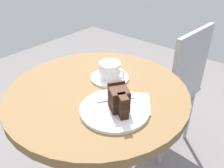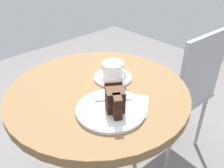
# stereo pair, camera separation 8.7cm
# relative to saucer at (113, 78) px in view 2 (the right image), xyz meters

# --- Properties ---
(cafe_table) EXTENTS (0.71, 0.71, 0.75)m
(cafe_table) POSITION_rel_saucer_xyz_m (0.02, -0.10, -0.14)
(cafe_table) COLOR brown
(cafe_table) RESTS_ON ground
(saucer) EXTENTS (0.16, 0.16, 0.01)m
(saucer) POSITION_rel_saucer_xyz_m (0.00, 0.00, 0.00)
(saucer) COLOR white
(saucer) RESTS_ON cafe_table
(coffee_cup) EXTENTS (0.12, 0.09, 0.07)m
(coffee_cup) POSITION_rel_saucer_xyz_m (0.00, -0.00, 0.04)
(coffee_cup) COLOR white
(coffee_cup) RESTS_ON saucer
(teaspoon) EXTENTS (0.07, 0.08, 0.00)m
(teaspoon) POSITION_rel_saucer_xyz_m (-0.03, 0.05, 0.01)
(teaspoon) COLOR #B7B7BC
(teaspoon) RESTS_ON saucer
(cake_plate) EXTENTS (0.24, 0.24, 0.01)m
(cake_plate) POSITION_rel_saucer_xyz_m (0.15, -0.15, 0.00)
(cake_plate) COLOR white
(cake_plate) RESTS_ON cafe_table
(cake_slice) EXTENTS (0.11, 0.09, 0.09)m
(cake_slice) POSITION_rel_saucer_xyz_m (0.17, -0.15, 0.05)
(cake_slice) COLOR black
(cake_slice) RESTS_ON cake_plate
(fork) EXTENTS (0.09, 0.12, 0.00)m
(fork) POSITION_rel_saucer_xyz_m (0.13, -0.10, 0.01)
(fork) COLOR #B7B7BC
(fork) RESTS_ON cake_plate
(napkin) EXTENTS (0.18, 0.18, 0.00)m
(napkin) POSITION_rel_saucer_xyz_m (0.18, -0.09, -0.00)
(napkin) COLOR beige
(napkin) RESTS_ON cafe_table
(cafe_chair) EXTENTS (0.40, 0.40, 0.86)m
(cafe_chair) POSITION_rel_saucer_xyz_m (0.05, 0.52, -0.25)
(cafe_chair) COLOR #9E9EA3
(cafe_chair) RESTS_ON ground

